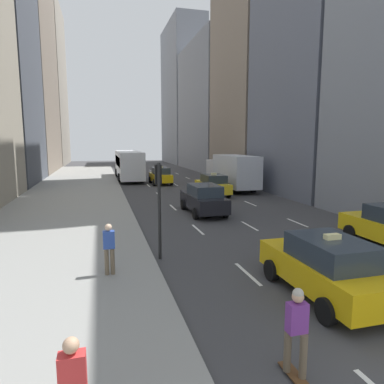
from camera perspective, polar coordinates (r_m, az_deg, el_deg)
sidewalk_left at (r=29.36m, az=-19.19°, el=-0.46°), size 8.00×66.00×0.15m
lane_markings at (r=26.39m, az=1.43°, el=-1.09°), size 5.72×56.00×0.01m
building_row_left at (r=46.85m, az=-27.77°, el=19.99°), size 6.00×79.93×34.80m
building_row_right at (r=44.33m, az=8.27°, el=21.90°), size 6.00×74.50×37.74m
taxi_lead at (r=27.84m, az=3.49°, el=1.21°), size 2.02×4.40×1.87m
taxi_third at (r=10.47m, az=21.41°, el=-11.52°), size 2.02×4.40×1.87m
taxi_fourth at (r=35.52m, az=-5.26°, el=2.74°), size 2.02×4.40×1.87m
sedan_black_near at (r=20.77m, az=1.93°, el=-1.14°), size 2.02×4.75×1.80m
city_bus at (r=40.58m, az=-10.55°, el=4.61°), size 2.80×11.61×3.25m
box_truck at (r=31.46m, az=6.64°, el=3.51°), size 2.58×8.40×3.15m
skateboarder at (r=6.96m, az=17.01°, el=-20.99°), size 0.36×0.80×1.75m
pedestrian_mid_block at (r=11.22m, az=-13.65°, el=-8.82°), size 0.36×0.22×1.65m
traffic_light_pole at (r=12.61m, az=-5.56°, el=-0.47°), size 0.24×0.42×3.60m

